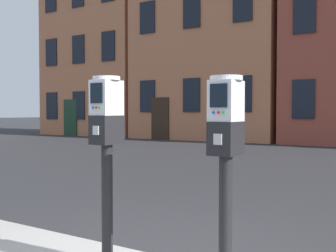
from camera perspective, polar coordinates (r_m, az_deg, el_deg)
parking_meter_near_kerb at (r=3.18m, az=-8.81°, el=-1.42°), size 0.22×0.25×1.52m
parking_meter_twin_adjacent at (r=2.65m, az=8.32°, el=-2.77°), size 0.22×0.25×1.47m
townhouse_brick_corner at (r=25.58m, az=-8.59°, el=13.24°), size 6.56×5.37×12.70m
townhouse_orange_brick at (r=21.69m, az=6.78°, el=14.17°), size 7.56×5.37×11.87m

